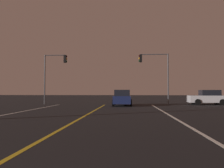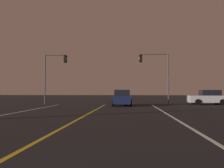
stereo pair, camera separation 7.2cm
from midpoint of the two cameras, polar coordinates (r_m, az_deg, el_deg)
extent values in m
cube|color=silver|center=(11.44, 17.43, -9.34)|extent=(0.16, 31.83, 0.01)
cube|color=gold|center=(11.48, -9.87, -9.37)|extent=(0.16, 31.83, 0.01)
cylinder|color=black|center=(26.87, 0.76, -4.34)|extent=(0.22, 0.68, 0.68)
cylinder|color=black|center=(26.83, 4.61, -4.34)|extent=(0.22, 0.68, 0.68)
cylinder|color=black|center=(24.18, 0.37, -4.62)|extent=(0.22, 0.68, 0.68)
cylinder|color=black|center=(24.13, 4.65, -4.62)|extent=(0.22, 0.68, 0.68)
cube|color=navy|center=(25.47, 2.60, -3.76)|extent=(1.80, 4.30, 0.80)
cube|color=black|center=(25.21, 2.58, -2.14)|extent=(1.60, 2.10, 0.64)
cube|color=red|center=(23.40, 0.98, -3.68)|extent=(0.24, 0.08, 0.16)
cube|color=red|center=(23.36, 3.92, -3.68)|extent=(0.24, 0.08, 0.16)
cylinder|color=black|center=(28.28, 20.09, -4.11)|extent=(0.68, 0.22, 0.68)
cylinder|color=black|center=(30.02, 19.15, -3.98)|extent=(0.68, 0.22, 0.68)
cylinder|color=black|center=(29.14, 25.21, -3.97)|extent=(0.68, 0.22, 0.68)
cylinder|color=black|center=(30.82, 24.01, -3.86)|extent=(0.68, 0.22, 0.68)
cube|color=silver|center=(29.53, 22.13, -3.36)|extent=(4.30, 1.80, 0.80)
cube|color=black|center=(29.59, 22.57, -1.96)|extent=(2.10, 1.60, 0.64)
cube|color=red|center=(30.79, 25.51, -3.06)|extent=(0.08, 0.24, 0.16)
cylinder|color=#4C4C51|center=(27.85, 13.49, 1.13)|extent=(0.14, 0.14, 5.87)
cylinder|color=#4C4C51|center=(27.94, 10.26, 7.05)|extent=(3.12, 0.10, 0.10)
cube|color=black|center=(27.76, 7.05, 6.16)|extent=(0.28, 0.36, 0.90)
sphere|color=#3A0605|center=(27.79, 6.72, 6.77)|extent=(0.20, 0.20, 0.20)
sphere|color=orange|center=(27.75, 6.72, 6.16)|extent=(0.20, 0.20, 0.20)
sphere|color=#063816|center=(27.71, 6.72, 5.54)|extent=(0.20, 0.20, 0.20)
cylinder|color=#4C4C51|center=(29.26, -15.79, 1.04)|extent=(0.14, 0.14, 5.89)
cylinder|color=#4C4C51|center=(29.15, -13.46, 6.76)|extent=(2.45, 0.10, 0.10)
cube|color=black|center=(28.74, -11.13, 5.96)|extent=(0.28, 0.36, 0.90)
sphere|color=#3A0605|center=(28.74, -10.82, 6.56)|extent=(0.20, 0.20, 0.20)
sphere|color=orange|center=(28.70, -10.82, 5.97)|extent=(0.20, 0.20, 0.20)
sphere|color=#063816|center=(28.66, -10.82, 5.37)|extent=(0.20, 0.20, 0.20)
camera|label=1|loc=(0.04, -85.78, -0.14)|focal=37.94mm
camera|label=2|loc=(0.04, 94.22, 0.14)|focal=37.94mm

